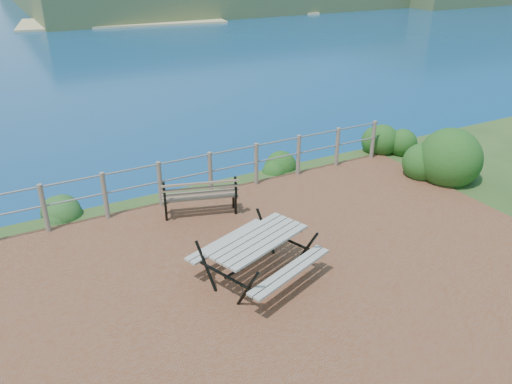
# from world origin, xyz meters

# --- Properties ---
(ground) EXTENTS (10.00, 7.00, 0.12)m
(ground) POSITION_xyz_m (0.00, 0.00, 0.00)
(ground) COLOR brown
(ground) RESTS_ON ground
(safety_railing) EXTENTS (9.40, 0.10, 1.00)m
(safety_railing) POSITION_xyz_m (0.00, 3.35, 0.57)
(safety_railing) COLOR #6B5B4C
(safety_railing) RESTS_ON ground
(picnic_table) EXTENTS (1.90, 1.45, 0.74)m
(picnic_table) POSITION_xyz_m (-0.59, 0.09, 0.48)
(picnic_table) COLOR #A49D93
(picnic_table) RESTS_ON ground
(park_bench) EXTENTS (1.58, 0.81, 0.86)m
(park_bench) POSITION_xyz_m (-0.56, 2.60, 0.57)
(park_bench) COLOR brown
(park_bench) RESTS_ON ground
(shrub_right_front) EXTENTS (1.47, 1.47, 2.08)m
(shrub_right_front) POSITION_xyz_m (5.31, 1.81, 0.00)
(shrub_right_front) COLOR #144214
(shrub_right_front) RESTS_ON ground
(shrub_right_edge) EXTENTS (1.03, 1.03, 1.47)m
(shrub_right_edge) POSITION_xyz_m (5.30, 3.53, 0.00)
(shrub_right_edge) COLOR #144214
(shrub_right_edge) RESTS_ON ground
(shrub_lip_west) EXTENTS (0.83, 0.83, 0.60)m
(shrub_lip_west) POSITION_xyz_m (-2.98, 4.02, 0.00)
(shrub_lip_west) COLOR #1B471A
(shrub_lip_west) RESTS_ON ground
(shrub_lip_east) EXTENTS (0.87, 0.87, 0.66)m
(shrub_lip_east) POSITION_xyz_m (2.06, 3.96, 0.00)
(shrub_lip_east) COLOR #144214
(shrub_lip_east) RESTS_ON ground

